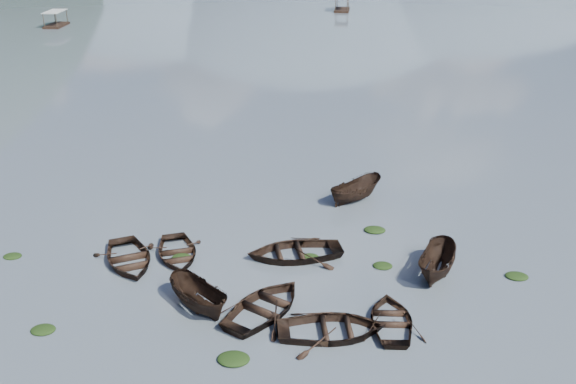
# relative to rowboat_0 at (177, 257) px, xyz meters

# --- Properties ---
(ground_plane) EXTENTS (2400.00, 2400.00, 0.00)m
(ground_plane) POSITION_rel_rowboat_0_xyz_m (5.46, -7.36, 0.00)
(ground_plane) COLOR #4C565F
(rowboat_0) EXTENTS (4.36, 5.06, 0.88)m
(rowboat_0) POSITION_rel_rowboat_0_xyz_m (0.00, 0.00, 0.00)
(rowboat_0) COLOR black
(rowboat_0) RESTS_ON ground
(rowboat_1) EXTENTS (5.38, 5.90, 1.00)m
(rowboat_1) POSITION_rel_rowboat_0_xyz_m (5.36, -4.71, 0.00)
(rowboat_1) COLOR black
(rowboat_1) RESTS_ON ground
(rowboat_2) EXTENTS (3.96, 3.95, 1.57)m
(rowboat_2) POSITION_rel_rowboat_0_xyz_m (2.30, -4.71, 0.00)
(rowboat_2) COLOR black
(rowboat_2) RESTS_ON ground
(rowboat_3) EXTENTS (3.06, 4.12, 0.82)m
(rowboat_3) POSITION_rel_rowboat_0_xyz_m (11.04, -5.09, 0.00)
(rowboat_3) COLOR black
(rowboat_3) RESTS_ON ground
(rowboat_4) EXTENTS (5.26, 4.15, 0.99)m
(rowboat_4) POSITION_rel_rowboat_0_xyz_m (8.43, -6.14, 0.00)
(rowboat_4) COLOR black
(rowboat_4) RESTS_ON ground
(rowboat_5) EXTENTS (2.83, 4.56, 1.65)m
(rowboat_5) POSITION_rel_rowboat_0_xyz_m (13.51, -0.55, 0.00)
(rowboat_5) COLOR black
(rowboat_5) RESTS_ON ground
(rowboat_6) EXTENTS (5.20, 5.73, 0.97)m
(rowboat_6) POSITION_rel_rowboat_0_xyz_m (-2.32, -0.94, 0.00)
(rowboat_6) COLOR black
(rowboat_6) RESTS_ON ground
(rowboat_7) EXTENTS (5.86, 4.85, 1.05)m
(rowboat_7) POSITION_rel_rowboat_0_xyz_m (6.21, 0.61, 0.00)
(rowboat_7) COLOR black
(rowboat_7) RESTS_ON ground
(rowboat_8) EXTENTS (4.03, 4.08, 1.61)m
(rowboat_8) POSITION_rel_rowboat_0_xyz_m (9.40, 8.44, 0.00)
(rowboat_8) COLOR black
(rowboat_8) RESTS_ON ground
(weed_clump_0) EXTENTS (1.10, 0.90, 0.24)m
(weed_clump_0) POSITION_rel_rowboat_0_xyz_m (-4.10, -7.11, 0.00)
(weed_clump_0) COLOR black
(weed_clump_0) RESTS_ON ground
(weed_clump_1) EXTENTS (0.95, 0.76, 0.21)m
(weed_clump_1) POSITION_rel_rowboat_0_xyz_m (7.04, 0.59, 0.00)
(weed_clump_1) COLOR black
(weed_clump_1) RESTS_ON ground
(weed_clump_2) EXTENTS (1.34, 1.07, 0.29)m
(weed_clump_2) POSITION_rel_rowboat_0_xyz_m (4.53, -8.31, 0.00)
(weed_clump_2) COLOR black
(weed_clump_2) RESTS_ON ground
(weed_clump_3) EXTENTS (1.01, 0.86, 0.23)m
(weed_clump_3) POSITION_rel_rowboat_0_xyz_m (10.84, 0.01, 0.00)
(weed_clump_3) COLOR black
(weed_clump_3) RESTS_ON ground
(weed_clump_4) EXTENTS (1.15, 0.91, 0.24)m
(weed_clump_4) POSITION_rel_rowboat_0_xyz_m (17.49, -0.40, 0.00)
(weed_clump_4) COLOR black
(weed_clump_4) RESTS_ON ground
(weed_clump_5) EXTENTS (0.99, 0.80, 0.21)m
(weed_clump_5) POSITION_rel_rowboat_0_xyz_m (-8.70, -0.90, 0.00)
(weed_clump_5) COLOR black
(weed_clump_5) RESTS_ON ground
(weed_clump_6) EXTENTS (1.07, 0.90, 0.22)m
(weed_clump_6) POSITION_rel_rowboat_0_xyz_m (0.29, -0.17, 0.00)
(weed_clump_6) COLOR black
(weed_clump_6) RESTS_ON ground
(weed_clump_7) EXTENTS (1.25, 1.00, 0.27)m
(weed_clump_7) POSITION_rel_rowboat_0_xyz_m (10.53, 4.10, 0.00)
(weed_clump_7) COLOR black
(weed_clump_7) RESTS_ON ground
(pontoon_left) EXTENTS (3.22, 6.47, 2.39)m
(pontoon_left) POSITION_rel_rowboat_0_xyz_m (-40.50, 75.76, 0.00)
(pontoon_left) COLOR black
(pontoon_left) RESTS_ON ground
(pontoon_centre) EXTENTS (2.96, 6.76, 2.57)m
(pontoon_centre) POSITION_rel_rowboat_0_xyz_m (6.57, 100.19, 0.00)
(pontoon_centre) COLOR black
(pontoon_centre) RESTS_ON ground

